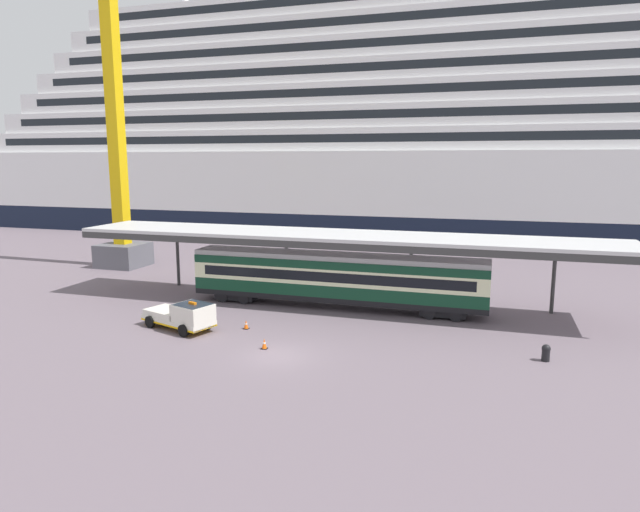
{
  "coord_description": "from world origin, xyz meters",
  "views": [
    {
      "loc": [
        11.19,
        -27.91,
        10.98
      ],
      "look_at": [
        0.09,
        7.77,
        4.5
      ],
      "focal_mm": 31.02,
      "sensor_mm": 36.0,
      "label": 1
    }
  ],
  "objects_px": {
    "traffic_cone_near": "(264,344)",
    "dockside_crane": "(121,109)",
    "service_truck": "(183,315)",
    "traffic_cone_mid": "(246,325)",
    "cruise_ship": "(502,133)",
    "train_carriage": "(336,278)",
    "quay_bollard": "(546,352)"
  },
  "relations": [
    {
      "from": "quay_bollard",
      "to": "train_carriage",
      "type": "bearing_deg",
      "value": 152.38
    },
    {
      "from": "traffic_cone_mid",
      "to": "dockside_crane",
      "type": "distance_m",
      "value": 30.72
    },
    {
      "from": "traffic_cone_near",
      "to": "quay_bollard",
      "type": "distance_m",
      "value": 15.93
    },
    {
      "from": "cruise_ship",
      "to": "quay_bollard",
      "type": "bearing_deg",
      "value": -87.36
    },
    {
      "from": "dockside_crane",
      "to": "cruise_ship",
      "type": "bearing_deg",
      "value": 43.15
    },
    {
      "from": "traffic_cone_near",
      "to": "dockside_crane",
      "type": "height_order",
      "value": "dockside_crane"
    },
    {
      "from": "service_truck",
      "to": "cruise_ship",
      "type": "bearing_deg",
      "value": 69.17
    },
    {
      "from": "train_carriage",
      "to": "traffic_cone_near",
      "type": "distance_m",
      "value": 10.49
    },
    {
      "from": "train_carriage",
      "to": "traffic_cone_mid",
      "type": "xyz_separation_m",
      "value": [
        -4.21,
        -6.92,
        -2.01
      ]
    },
    {
      "from": "traffic_cone_mid",
      "to": "quay_bollard",
      "type": "bearing_deg",
      "value": -1.54
    },
    {
      "from": "cruise_ship",
      "to": "train_carriage",
      "type": "bearing_deg",
      "value": -105.07
    },
    {
      "from": "cruise_ship",
      "to": "traffic_cone_mid",
      "type": "xyz_separation_m",
      "value": [
        -16.01,
        -50.75,
        -14.44
      ]
    },
    {
      "from": "dockside_crane",
      "to": "quay_bollard",
      "type": "xyz_separation_m",
      "value": [
        39.16,
        -16.75,
        -15.52
      ]
    },
    {
      "from": "service_truck",
      "to": "traffic_cone_mid",
      "type": "xyz_separation_m",
      "value": [
        3.82,
        1.39,
        -0.7
      ]
    },
    {
      "from": "dockside_crane",
      "to": "traffic_cone_near",
      "type": "bearing_deg",
      "value": -39.76
    },
    {
      "from": "cruise_ship",
      "to": "traffic_cone_mid",
      "type": "height_order",
      "value": "cruise_ship"
    },
    {
      "from": "dockside_crane",
      "to": "quay_bollard",
      "type": "height_order",
      "value": "dockside_crane"
    },
    {
      "from": "traffic_cone_near",
      "to": "quay_bollard",
      "type": "relative_size",
      "value": 0.65
    },
    {
      "from": "traffic_cone_mid",
      "to": "cruise_ship",
      "type": "bearing_deg",
      "value": 72.49
    },
    {
      "from": "cruise_ship",
      "to": "service_truck",
      "type": "bearing_deg",
      "value": -110.83
    },
    {
      "from": "cruise_ship",
      "to": "traffic_cone_near",
      "type": "distance_m",
      "value": 57.48
    },
    {
      "from": "service_truck",
      "to": "traffic_cone_near",
      "type": "distance_m",
      "value": 6.81
    },
    {
      "from": "cruise_ship",
      "to": "traffic_cone_mid",
      "type": "bearing_deg",
      "value": -107.51
    },
    {
      "from": "service_truck",
      "to": "traffic_cone_near",
      "type": "relative_size",
      "value": 8.89
    },
    {
      "from": "service_truck",
      "to": "traffic_cone_near",
      "type": "bearing_deg",
      "value": -16.13
    },
    {
      "from": "train_carriage",
      "to": "service_truck",
      "type": "xyz_separation_m",
      "value": [
        -8.03,
        -8.3,
        -1.32
      ]
    },
    {
      "from": "dockside_crane",
      "to": "quay_bollard",
      "type": "bearing_deg",
      "value": -23.16
    },
    {
      "from": "cruise_ship",
      "to": "train_carriage",
      "type": "xyz_separation_m",
      "value": [
        -11.8,
        -43.83,
        -12.43
      ]
    },
    {
      "from": "dockside_crane",
      "to": "train_carriage",
      "type": "bearing_deg",
      "value": -20.49
    },
    {
      "from": "service_truck",
      "to": "traffic_cone_near",
      "type": "height_order",
      "value": "service_truck"
    },
    {
      "from": "train_carriage",
      "to": "cruise_ship",
      "type": "bearing_deg",
      "value": 74.93
    },
    {
      "from": "cruise_ship",
      "to": "traffic_cone_mid",
      "type": "distance_m",
      "value": 55.14
    }
  ]
}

